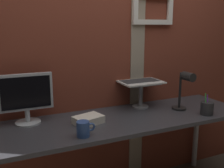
# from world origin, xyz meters

# --- Properties ---
(brick_wall_back) EXTENTS (3.46, 0.16, 2.34)m
(brick_wall_back) POSITION_xyz_m (0.00, 0.41, 1.17)
(brick_wall_back) COLOR brown
(brick_wall_back) RESTS_ON ground_plane
(desk) EXTENTS (2.15, 0.60, 0.75)m
(desk) POSITION_xyz_m (-0.10, 0.05, 0.68)
(desk) COLOR #333338
(desk) RESTS_ON ground_plane
(monitor) EXTENTS (0.37, 0.18, 0.36)m
(monitor) POSITION_xyz_m (-0.73, 0.23, 0.96)
(monitor) COLOR #ADB2B7
(monitor) RESTS_ON desk
(laptop_stand) EXTENTS (0.28, 0.22, 0.22)m
(laptop_stand) POSITION_xyz_m (0.21, 0.23, 0.90)
(laptop_stand) COLOR gray
(laptop_stand) RESTS_ON desk
(laptop) EXTENTS (0.36, 0.30, 0.20)m
(laptop) POSITION_xyz_m (0.21, 0.30, 1.02)
(laptop) COLOR silver
(laptop) RESTS_ON laptop_stand
(desk_lamp) EXTENTS (0.12, 0.20, 0.33)m
(desk_lamp) POSITION_xyz_m (0.48, -0.01, 0.96)
(desk_lamp) COLOR black
(desk_lamp) RESTS_ON desk
(pen_cup) EXTENTS (0.10, 0.10, 0.17)m
(pen_cup) POSITION_xyz_m (0.59, -0.15, 0.81)
(pen_cup) COLOR #262628
(pen_cup) RESTS_ON desk
(coffee_mug) EXTENTS (0.12, 0.08, 0.10)m
(coffee_mug) POSITION_xyz_m (-0.43, -0.15, 0.80)
(coffee_mug) COLOR #2D4C8C
(coffee_mug) RESTS_ON desk
(paper_clutter_stack) EXTENTS (0.23, 0.19, 0.06)m
(paper_clutter_stack) POSITION_xyz_m (-0.33, 0.05, 0.78)
(paper_clutter_stack) COLOR silver
(paper_clutter_stack) RESTS_ON desk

